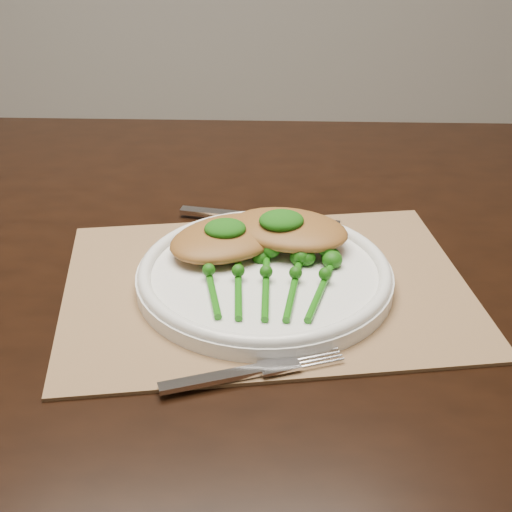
{
  "coord_description": "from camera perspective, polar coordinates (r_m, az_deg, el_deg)",
  "views": [
    {
      "loc": [
        0.13,
        -0.81,
        1.18
      ],
      "look_at": [
        0.18,
        -0.12,
        0.78
      ],
      "focal_mm": 50.0,
      "sensor_mm": 36.0,
      "label": 1
    }
  ],
  "objects": [
    {
      "name": "dining_table",
      "position": [
        1.12,
        -5.27,
        -15.6
      ],
      "size": [
        1.68,
        1.06,
        0.75
      ],
      "rotation": [
        0.0,
        0.0,
        -0.1
      ],
      "color": "black",
      "rests_on": "ground"
    },
    {
      "name": "broccolini_bundle",
      "position": [
        0.75,
        0.79,
        -2.5
      ],
      "size": [
        0.16,
        0.17,
        0.04
      ],
      "rotation": [
        0.0,
        0.0,
        -0.14
      ],
      "color": "#16610C",
      "rests_on": "dinner_plate"
    },
    {
      "name": "chicken_fillet_left",
      "position": [
        0.82,
        -2.22,
        1.48
      ],
      "size": [
        0.18,
        0.16,
        0.03
      ],
      "primitive_type": "ellipsoid",
      "rotation": [
        0.0,
        0.0,
        0.53
      ],
      "color": "#96622B",
      "rests_on": "dinner_plate"
    },
    {
      "name": "knife",
      "position": [
        0.93,
        -1.01,
        3.23
      ],
      "size": [
        0.21,
        0.07,
        0.01
      ],
      "rotation": [
        0.0,
        0.0,
        -0.28
      ],
      "color": "silver",
      "rests_on": "placemat"
    },
    {
      "name": "fork",
      "position": [
        0.67,
        0.69,
        -9.0
      ],
      "size": [
        0.18,
        0.06,
        0.01
      ],
      "rotation": [
        0.0,
        0.0,
        0.23
      ],
      "color": "silver",
      "rests_on": "placemat"
    },
    {
      "name": "placemat",
      "position": [
        0.79,
        0.84,
        -2.46
      ],
      "size": [
        0.46,
        0.35,
        0.0
      ],
      "primitive_type": "cube",
      "rotation": [
        0.0,
        0.0,
        0.05
      ],
      "color": "#8D6A48",
      "rests_on": "dining_table"
    },
    {
      "name": "chicken_fillet_right",
      "position": [
        0.83,
        2.59,
        2.15
      ],
      "size": [
        0.17,
        0.15,
        0.03
      ],
      "primitive_type": "ellipsoid",
      "rotation": [
        0.0,
        0.0,
        -0.42
      ],
      "color": "#96622B",
      "rests_on": "dinner_plate"
    },
    {
      "name": "dinner_plate",
      "position": [
        0.79,
        0.69,
        -1.46
      ],
      "size": [
        0.28,
        0.28,
        0.03
      ],
      "color": "white",
      "rests_on": "placemat"
    },
    {
      "name": "pesto_dollop_left",
      "position": [
        0.81,
        -2.49,
        2.21
      ],
      "size": [
        0.05,
        0.04,
        0.02
      ],
      "primitive_type": "ellipsoid",
      "color": "#0E4409",
      "rests_on": "chicken_fillet_left"
    },
    {
      "name": "pesto_dollop_right",
      "position": [
        0.81,
        2.05,
        2.86
      ],
      "size": [
        0.05,
        0.04,
        0.02
      ],
      "primitive_type": "ellipsoid",
      "color": "#0E4409",
      "rests_on": "chicken_fillet_right"
    }
  ]
}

